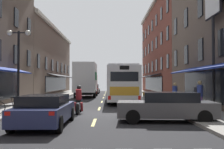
% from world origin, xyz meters
% --- Properties ---
extents(ground_plane, '(34.80, 80.00, 0.10)m').
position_xyz_m(ground_plane, '(0.00, 0.00, -0.05)').
color(ground_plane, '#28282B').
extents(lane_centre_dashes, '(0.14, 73.90, 0.01)m').
position_xyz_m(lane_centre_dashes, '(0.00, -0.25, 0.00)').
color(lane_centre_dashes, '#DBCC4C').
rests_on(lane_centre_dashes, ground).
extents(sidewalk_right, '(3.00, 80.00, 0.14)m').
position_xyz_m(sidewalk_right, '(5.90, 0.00, 0.07)').
color(sidewalk_right, '#A39E93').
rests_on(sidewalk_right, ground).
extents(billboard_sign, '(0.40, 2.45, 7.37)m').
position_xyz_m(billboard_sign, '(7.05, 0.52, 5.65)').
color(billboard_sign, black).
rests_on(billboard_sign, sidewalk_right).
extents(transit_bus, '(2.66, 11.58, 3.26)m').
position_xyz_m(transit_bus, '(1.79, 9.76, 1.71)').
color(transit_bus, white).
rests_on(transit_bus, ground).
extents(box_truck, '(2.49, 8.10, 4.01)m').
position_xyz_m(box_truck, '(-2.09, 17.04, 2.07)').
color(box_truck, '#B21E19').
rests_on(box_truck, ground).
extents(sedan_near, '(4.63, 2.25, 1.38)m').
position_xyz_m(sedan_near, '(3.40, -3.31, 0.71)').
color(sedan_near, '#515154').
rests_on(sedan_near, ground).
extents(sedan_mid, '(1.90, 4.22, 1.43)m').
position_xyz_m(sedan_mid, '(-1.82, 27.30, 0.72)').
color(sedan_mid, silver).
rests_on(sedan_mid, ground).
extents(sedan_far, '(1.99, 4.67, 1.31)m').
position_xyz_m(sedan_far, '(-2.01, -4.57, 0.68)').
color(sedan_far, navy).
rests_on(sedan_far, ground).
extents(motorcycle_rider, '(0.62, 2.07, 1.66)m').
position_xyz_m(motorcycle_rider, '(-1.10, 0.12, 0.71)').
color(motorcycle_rider, black).
rests_on(motorcycle_rider, ground).
extents(bicycle_near, '(1.71, 0.48, 0.91)m').
position_xyz_m(bicycle_near, '(-4.73, -1.23, 0.50)').
color(bicycle_near, black).
rests_on(bicycle_near, sidewalk_left).
extents(pedestrian_near, '(0.52, 0.46, 1.79)m').
position_xyz_m(pedestrian_near, '(6.01, -0.03, 1.09)').
color(pedestrian_near, '#66387F').
rests_on(pedestrian_near, sidewalk_right).
extents(pedestrian_mid, '(0.36, 0.36, 1.65)m').
position_xyz_m(pedestrian_mid, '(5.52, 4.07, 0.98)').
color(pedestrian_mid, '#33663F').
rests_on(pedestrian_mid, sidewalk_right).
extents(street_lamp_twin, '(1.42, 0.32, 4.85)m').
position_xyz_m(street_lamp_twin, '(-4.77, 0.39, 2.84)').
color(street_lamp_twin, black).
rests_on(street_lamp_twin, sidewalk_left).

